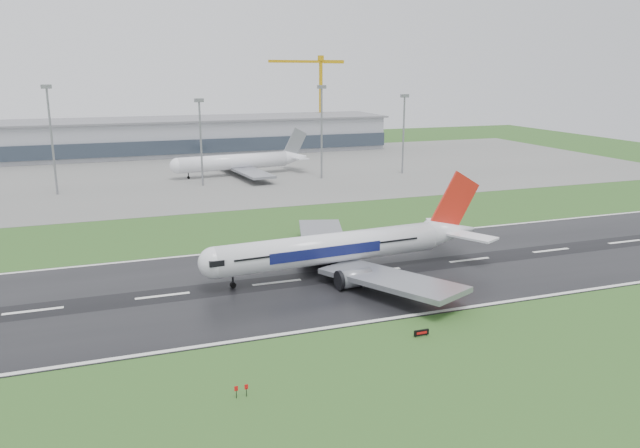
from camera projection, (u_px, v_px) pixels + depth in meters
name	position (u px, v px, depth m)	size (l,w,h in m)	color
ground	(163.00, 296.00, 104.04)	(520.00, 520.00, 0.00)	#28511D
runway	(163.00, 296.00, 104.03)	(400.00, 45.00, 0.10)	black
apron	(126.00, 177.00, 218.22)	(400.00, 130.00, 0.08)	slate
terminal	(118.00, 139.00, 271.21)	(240.00, 36.00, 15.00)	#90929B
main_airliner	(349.00, 228.00, 114.63)	(56.95, 54.24, 16.81)	white
parked_airliner	(239.00, 154.00, 221.55)	(52.75, 49.11, 15.46)	white
tower_crane	(321.00, 100.00, 314.02)	(44.49, 2.43, 43.95)	#CA940B
runway_sign	(421.00, 333.00, 88.27)	(2.30, 0.26, 1.04)	black
floodmast_2	(52.00, 143.00, 184.59)	(0.64, 0.64, 31.68)	gray
floodmast_3	(201.00, 145.00, 199.60)	(0.64, 0.64, 27.03)	gray
floodmast_4	(322.00, 134.00, 212.68)	(0.64, 0.64, 30.82)	gray
floodmast_5	(403.00, 136.00, 223.37)	(0.64, 0.64, 27.40)	gray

